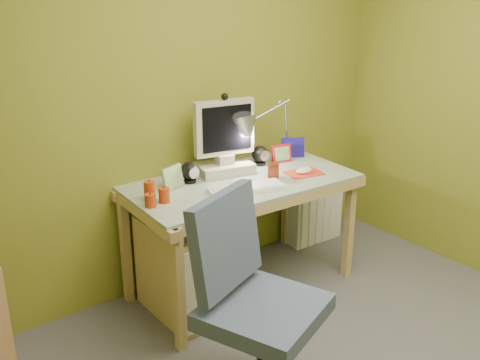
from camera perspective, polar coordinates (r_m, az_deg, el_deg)
wall_back at (r=3.45m, az=-6.13°, el=8.22°), size 3.20×0.01×2.40m
slope_ceiling at (r=1.49m, az=-7.50°, el=17.70°), size 1.10×3.20×1.10m
desk at (r=3.53m, az=0.19°, el=-5.64°), size 1.41×0.76×0.74m
monitor at (r=3.44m, az=-1.63°, el=5.09°), size 0.44×0.31×0.55m
speaker_left at (r=3.35m, az=-5.14°, el=0.80°), size 0.11×0.11×0.13m
speaker_right at (r=3.65m, az=2.03°, el=2.52°), size 0.11×0.11×0.13m
keyboard at (r=3.24m, az=0.59°, el=-0.81°), size 0.46×0.25×0.02m
mousepad at (r=3.52m, az=6.50°, el=0.71°), size 0.25×0.20×0.01m
mouse at (r=3.52m, az=6.51°, el=0.97°), size 0.12×0.08×0.04m
amber_tumbler at (r=3.42m, az=3.41°, el=0.96°), size 0.07×0.07×0.09m
candle_cluster at (r=3.07m, az=-8.81°, el=-1.35°), size 0.15×0.14×0.11m
photo_frame_red at (r=3.71m, az=4.21°, el=2.72°), size 0.14×0.05×0.12m
photo_frame_blue at (r=3.83m, az=5.39°, el=3.34°), size 0.14×0.10×0.13m
photo_frame_green at (r=3.27m, az=-6.87°, el=0.26°), size 0.15×0.07×0.13m
desk_lamp at (r=3.71m, az=4.04°, el=6.52°), size 0.58×0.32×0.59m
task_chair at (r=2.57m, az=2.45°, el=-12.79°), size 0.73×0.73×1.03m
radiator at (r=4.27m, az=7.41°, el=-3.33°), size 0.44×0.19×0.43m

